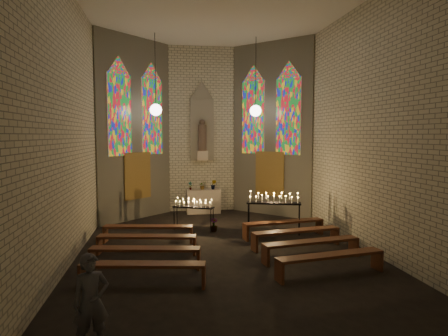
{
  "coord_description": "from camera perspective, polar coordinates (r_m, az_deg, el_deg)",
  "views": [
    {
      "loc": [
        -1.7,
        -11.04,
        3.26
      ],
      "look_at": [
        0.28,
        1.64,
        2.2
      ],
      "focal_mm": 32.0,
      "sensor_mm": 36.0,
      "label": 1
    }
  ],
  "objects": [
    {
      "name": "floor",
      "position": [
        11.64,
        -0.13,
        -11.56
      ],
      "size": [
        12.0,
        12.0,
        0.0
      ],
      "primitive_type": "plane",
      "color": "black",
      "rests_on": "ground"
    },
    {
      "name": "room",
      "position": [
        14.52,
        -2.17,
        6.5
      ],
      "size": [
        8.22,
        12.43,
        7.0
      ],
      "color": "beige",
      "rests_on": "ground"
    },
    {
      "name": "altar",
      "position": [
        16.81,
        -2.97,
        -4.75
      ],
      "size": [
        1.4,
        0.6,
        1.0
      ],
      "primitive_type": "cube",
      "color": "beige",
      "rests_on": "ground"
    },
    {
      "name": "flower_vase_left",
      "position": [
        16.59,
        -4.84,
        -2.55
      ],
      "size": [
        0.18,
        0.12,
        0.34
      ],
      "primitive_type": "imported",
      "rotation": [
        0.0,
        0.0,
        -0.01
      ],
      "color": "#4C723F",
      "rests_on": "altar"
    },
    {
      "name": "flower_vase_center",
      "position": [
        16.69,
        -3.08,
        -2.5
      ],
      "size": [
        0.37,
        0.34,
        0.34
      ],
      "primitive_type": "imported",
      "rotation": [
        0.0,
        0.0,
        0.3
      ],
      "color": "#4C723F",
      "rests_on": "altar"
    },
    {
      "name": "flower_vase_right",
      "position": [
        16.66,
        -1.51,
        -2.38
      ],
      "size": [
        0.28,
        0.25,
        0.41
      ],
      "primitive_type": "imported",
      "rotation": [
        0.0,
        0.0,
        -0.39
      ],
      "color": "#4C723F",
      "rests_on": "altar"
    },
    {
      "name": "aisle_flower_pot",
      "position": [
        13.66,
        -1.48,
        -8.13
      ],
      "size": [
        0.26,
        0.26,
        0.45
      ],
      "primitive_type": "imported",
      "rotation": [
        0.0,
        0.0,
        0.03
      ],
      "color": "#4C723F",
      "rests_on": "ground"
    },
    {
      "name": "votive_stand_left",
      "position": [
        13.69,
        -4.38,
        -5.27
      ],
      "size": [
        1.42,
        0.9,
        1.04
      ],
      "rotation": [
        0.0,
        0.0,
        -0.43
      ],
      "color": "black",
      "rests_on": "ground"
    },
    {
      "name": "votive_stand_right",
      "position": [
        13.33,
        7.13,
        -4.56
      ],
      "size": [
        1.83,
        0.93,
        1.31
      ],
      "rotation": [
        0.0,
        0.0,
        -0.3
      ],
      "color": "black",
      "rests_on": "ground"
    },
    {
      "name": "pew_left_0",
      "position": [
        12.48,
        -10.77,
        -8.52
      ],
      "size": [
        2.72,
        0.83,
        0.52
      ],
      "rotation": [
        0.0,
        0.0,
        -0.17
      ],
      "color": "#542918",
      "rests_on": "ground"
    },
    {
      "name": "pew_right_0",
      "position": [
        13.05,
        8.52,
        -7.91
      ],
      "size": [
        2.72,
        0.83,
        0.52
      ],
      "rotation": [
        0.0,
        0.0,
        0.17
      ],
      "color": "#542918",
      "rests_on": "ground"
    },
    {
      "name": "pew_left_1",
      "position": [
        11.32,
        -10.97,
        -9.91
      ],
      "size": [
        2.72,
        0.83,
        0.52
      ],
      "rotation": [
        0.0,
        0.0,
        -0.17
      ],
      "color": "#542918",
      "rests_on": "ground"
    },
    {
      "name": "pew_right_1",
      "position": [
        11.94,
        10.26,
        -9.12
      ],
      "size": [
        2.72,
        0.83,
        0.52
      ],
      "rotation": [
        0.0,
        0.0,
        0.17
      ],
      "color": "#542918",
      "rests_on": "ground"
    },
    {
      "name": "pew_left_2",
      "position": [
        10.16,
        -11.22,
        -11.6
      ],
      "size": [
        2.72,
        0.83,
        0.52
      ],
      "rotation": [
        0.0,
        0.0,
        -0.17
      ],
      "color": "#542918",
      "rests_on": "ground"
    },
    {
      "name": "pew_right_2",
      "position": [
        10.85,
        12.38,
        -10.56
      ],
      "size": [
        2.72,
        0.83,
        0.52
      ],
      "rotation": [
        0.0,
        0.0,
        0.17
      ],
      "color": "#542918",
      "rests_on": "ground"
    },
    {
      "name": "pew_left_3",
      "position": [
        9.02,
        -11.53,
        -13.74
      ],
      "size": [
        2.72,
        0.83,
        0.52
      ],
      "rotation": [
        0.0,
        0.0,
        -0.17
      ],
      "color": "#542918",
      "rests_on": "ground"
    },
    {
      "name": "pew_right_3",
      "position": [
        9.79,
        14.98,
        -12.31
      ],
      "size": [
        2.72,
        0.83,
        0.52
      ],
      "rotation": [
        0.0,
        0.0,
        0.17
      ],
      "color": "#542918",
      "rests_on": "ground"
    },
    {
      "name": "visitor",
      "position": [
        6.66,
        -18.46,
        -17.71
      ],
      "size": [
        0.63,
        0.51,
        1.49
      ],
      "primitive_type": "imported",
      "rotation": [
        0.0,
        0.0,
        0.33
      ],
      "color": "#44454D",
      "rests_on": "ground"
    }
  ]
}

